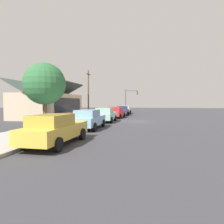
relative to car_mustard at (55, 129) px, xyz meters
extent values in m
plane|color=#38383D|center=(14.01, -2.61, -0.82)|extent=(120.00, 120.00, 0.00)
cube|color=#A3A099|center=(14.01, 2.99, -0.74)|extent=(60.00, 4.20, 0.16)
cube|color=gold|center=(0.12, 0.00, -0.14)|extent=(4.88, 1.76, 0.70)
cube|color=gold|center=(-0.37, 0.00, 0.49)|extent=(2.35, 1.53, 0.56)
cylinder|color=black|center=(1.63, 0.85, -0.49)|extent=(0.66, 0.22, 0.66)
cylinder|color=black|center=(1.62, -0.87, -0.49)|extent=(0.66, 0.22, 0.66)
cylinder|color=black|center=(-1.38, 0.87, -0.49)|extent=(0.66, 0.22, 0.66)
cylinder|color=black|center=(-1.40, -0.85, -0.49)|extent=(0.66, 0.22, 0.66)
cube|color=#8CB7E0|center=(6.38, 0.26, -0.14)|extent=(4.73, 1.81, 0.70)
cube|color=#779CBE|center=(5.91, 0.25, 0.49)|extent=(2.28, 1.57, 0.56)
cylinder|color=black|center=(7.83, 1.15, -0.49)|extent=(0.66, 0.23, 0.66)
cylinder|color=black|center=(7.85, -0.60, -0.49)|extent=(0.66, 0.23, 0.66)
cylinder|color=black|center=(4.91, 1.11, -0.49)|extent=(0.66, 0.23, 0.66)
cylinder|color=black|center=(4.93, -0.64, -0.49)|extent=(0.66, 0.23, 0.66)
cube|color=#9ED1BC|center=(12.42, 0.28, -0.14)|extent=(4.73, 2.03, 0.70)
cube|color=#86B1A0|center=(11.95, 0.26, 0.49)|extent=(2.30, 1.71, 0.56)
cylinder|color=black|center=(13.82, 1.26, -0.49)|extent=(0.67, 0.25, 0.66)
cylinder|color=black|center=(13.90, -0.58, -0.49)|extent=(0.67, 0.25, 0.66)
cylinder|color=black|center=(10.94, 1.14, -0.49)|extent=(0.67, 0.25, 0.66)
cylinder|color=black|center=(11.01, -0.70, -0.49)|extent=(0.67, 0.25, 0.66)
cube|color=red|center=(18.32, 0.08, -0.14)|extent=(4.66, 1.95, 0.70)
cube|color=#A9272B|center=(17.87, 0.11, 0.49)|extent=(2.27, 1.62, 0.56)
cylinder|color=black|center=(19.79, 0.86, -0.49)|extent=(0.67, 0.25, 0.66)
cylinder|color=black|center=(19.69, -0.85, -0.49)|extent=(0.67, 0.25, 0.66)
cylinder|color=black|center=(16.95, 1.01, -0.49)|extent=(0.67, 0.25, 0.66)
cylinder|color=black|center=(16.86, -0.70, -0.49)|extent=(0.67, 0.25, 0.66)
cube|color=navy|center=(24.30, 0.06, -0.14)|extent=(4.42, 1.90, 0.70)
cube|color=navy|center=(23.86, 0.04, 0.49)|extent=(2.15, 1.61, 0.56)
cylinder|color=black|center=(25.62, 0.98, -0.49)|extent=(0.67, 0.24, 0.66)
cylinder|color=black|center=(25.68, -0.76, -0.49)|extent=(0.67, 0.24, 0.66)
cylinder|color=black|center=(22.92, 0.88, -0.49)|extent=(0.67, 0.24, 0.66)
cylinder|color=black|center=(22.98, -0.86, -0.49)|extent=(0.67, 0.24, 0.66)
cube|color=silver|center=(29.86, 0.29, -0.14)|extent=(4.45, 1.96, 0.70)
cube|color=#A0A2A6|center=(29.42, 0.26, 0.49)|extent=(2.17, 1.64, 0.56)
cylinder|color=black|center=(31.16, 1.22, -0.49)|extent=(0.67, 0.25, 0.66)
cylinder|color=black|center=(31.25, -0.51, -0.49)|extent=(0.67, 0.25, 0.66)
cylinder|color=black|center=(28.46, 1.09, -0.49)|extent=(0.67, 0.25, 0.66)
cylinder|color=black|center=(28.55, -0.65, -0.49)|extent=(0.67, 0.25, 0.66)
cube|color=#CCB293|center=(16.13, 9.39, 0.87)|extent=(10.18, 6.03, 3.36)
cube|color=black|center=(16.13, 6.33, 1.03)|extent=(8.14, 0.08, 1.88)
cube|color=#3F4C47|center=(16.13, 7.88, 3.35)|extent=(10.78, 3.31, 1.86)
cube|color=#3F4C47|center=(16.13, 10.90, 3.35)|extent=(10.78, 3.31, 1.86)
cylinder|color=brown|center=(9.03, 5.83, 0.64)|extent=(0.44, 0.44, 2.91)
sphere|color=#2D6638|center=(9.03, 5.83, 3.26)|extent=(4.24, 4.24, 4.24)
cylinder|color=#383833|center=(34.93, 0.99, 1.78)|extent=(0.14, 0.14, 5.20)
cylinder|color=#383833|center=(34.93, -0.31, 3.98)|extent=(0.10, 2.60, 0.10)
cube|color=black|center=(34.93, -1.61, 3.53)|extent=(0.28, 0.24, 0.80)
sphere|color=red|center=(34.78, -1.61, 3.79)|extent=(0.16, 0.16, 0.16)
sphere|color=yellow|center=(34.78, -1.61, 3.53)|extent=(0.16, 0.16, 0.16)
sphere|color=green|center=(34.78, -1.61, 3.27)|extent=(0.16, 0.16, 0.16)
cylinder|color=brown|center=(22.36, 5.59, 2.93)|extent=(0.24, 0.24, 7.50)
cube|color=brown|center=(22.36, 5.59, 6.08)|extent=(1.80, 0.12, 0.12)
cylinder|color=red|center=(11.85, 1.59, -0.38)|extent=(0.22, 0.22, 0.55)
sphere|color=red|center=(11.85, 1.59, -0.04)|extent=(0.18, 0.18, 0.18)
camera|label=1|loc=(-9.41, -4.91, 1.37)|focal=31.83mm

